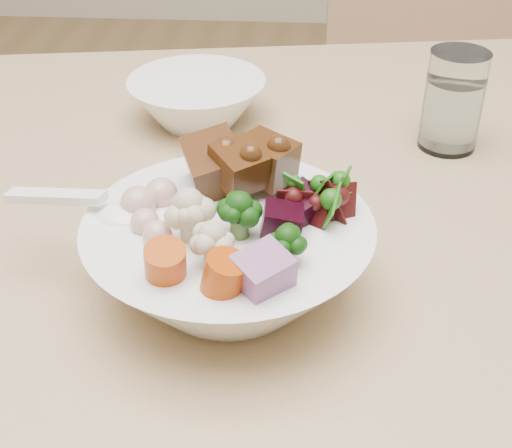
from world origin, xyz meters
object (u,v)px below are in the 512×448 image
chair_far (427,123)px  side_bowl (197,101)px  food_bowl (231,252)px  water_glass (453,105)px  dining_table (424,285)px

chair_far → side_bowl: bearing=-124.9°
food_bowl → water_glass: food_bowl is taller
chair_far → dining_table: bearing=-100.9°
dining_table → side_bowl: bearing=133.9°
food_bowl → side_bowl: size_ratio=1.43×
chair_far → food_bowl: chair_far is taller
dining_table → chair_far: 0.81m
chair_far → food_bowl: (-0.31, -0.89, 0.31)m
dining_table → water_glass: 0.20m
water_glass → food_bowl: bearing=-128.8°
chair_far → side_bowl: 0.76m
chair_far → food_bowl: 0.99m
dining_table → food_bowl: food_bowl is taller
chair_far → food_bowl: size_ratio=3.98×
water_glass → chair_far: bearing=81.1°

